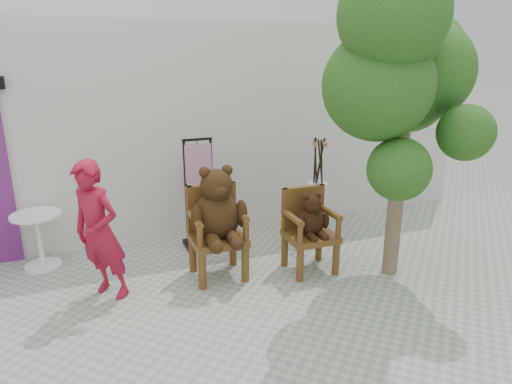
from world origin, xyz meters
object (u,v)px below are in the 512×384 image
cafe_table (39,234)px  display_stand (200,206)px  tree (405,73)px  person (99,232)px  stool_bucket (317,194)px  chair_big (217,216)px  chair_small (309,223)px

cafe_table → display_stand: 2.03m
tree → person: bearing=168.0°
person → display_stand: (1.33, 1.04, -0.20)m
cafe_table → stool_bucket: bearing=-5.1°
person → chair_big: bearing=49.5°
cafe_table → chair_big: bearing=-27.1°
tree → stool_bucket: bearing=97.4°
chair_small → chair_big: bearing=168.9°
cafe_table → display_stand: bearing=-2.0°
chair_small → stool_bucket: 1.08m
person → tree: size_ratio=0.46×
chair_small → display_stand: 1.59m
chair_small → display_stand: display_stand is taller
chair_small → cafe_table: (-3.10, 1.24, -0.16)m
stool_bucket → display_stand: bearing=171.1°
chair_big → stool_bucket: stool_bucket is taller
stool_bucket → cafe_table: bearing=174.9°
person → tree: tree is taller
cafe_table → stool_bucket: (3.69, -0.33, 0.20)m
display_stand → chair_big: bearing=-92.5°
chair_small → person: 2.42m
display_stand → tree: 3.10m
chair_big → display_stand: size_ratio=0.90×
person → stool_bucket: person is taller
chair_big → chair_small: size_ratio=1.35×
stool_bucket → tree: 2.28m
display_stand → tree: bearing=-43.7°
person → stool_bucket: size_ratio=1.08×
chair_big → tree: (1.88, -0.76, 1.62)m
chair_small → person: bearing=176.9°
chair_small → person: person is taller
chair_big → chair_small: bearing=-11.1°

